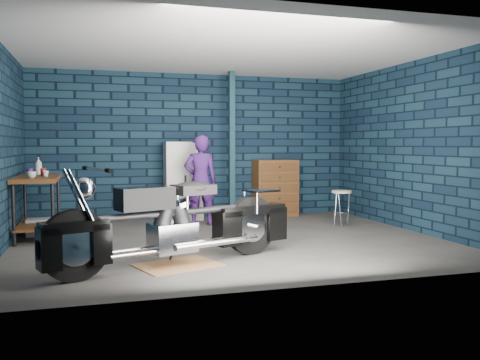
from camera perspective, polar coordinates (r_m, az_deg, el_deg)
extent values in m
plane|color=#504D4A|center=(7.35, -1.04, -6.81)|extent=(6.00, 6.00, 0.00)
cube|color=black|center=(9.66, -4.95, 3.81)|extent=(6.00, 0.02, 2.70)
cube|color=black|center=(7.06, -25.32, 3.38)|extent=(0.02, 5.00, 2.70)
cube|color=black|center=(8.51, 18.87, 3.59)|extent=(0.02, 5.00, 2.70)
cube|color=silver|center=(7.34, -1.06, 14.37)|extent=(6.00, 5.00, 0.02)
cube|color=#13303B|center=(9.25, -0.93, 3.82)|extent=(0.10, 0.10, 2.70)
cube|color=brown|center=(8.09, -21.74, -2.84)|extent=(0.60, 1.40, 0.91)
cube|color=brown|center=(5.92, -6.99, -9.45)|extent=(1.06, 0.92, 0.01)
imported|color=#461E70|center=(8.68, -4.46, -0.04)|extent=(0.59, 0.42, 1.54)
cube|color=gray|center=(8.31, -21.42, -4.94)|extent=(0.41, 0.29, 0.26)
cube|color=beige|center=(9.36, -6.41, -0.10)|extent=(0.67, 0.48, 1.43)
cube|color=brown|center=(9.84, 4.00, -0.89)|extent=(0.81, 0.45, 1.08)
imported|color=#BFB490|center=(7.69, -22.34, 0.55)|extent=(0.13, 0.13, 0.09)
imported|color=#BFB490|center=(8.00, -20.99, 0.68)|extent=(0.09, 0.09, 0.08)
cylinder|color=#521964|center=(8.23, -22.48, 0.82)|extent=(0.11, 0.11, 0.11)
cylinder|color=maroon|center=(8.17, -21.21, 0.84)|extent=(0.11, 0.11, 0.12)
imported|color=gray|center=(8.58, -21.67, 1.50)|extent=(0.11, 0.11, 0.28)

